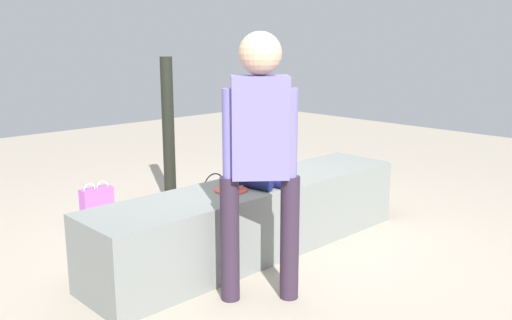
# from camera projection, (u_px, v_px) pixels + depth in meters

# --- Properties ---
(ground_plane) EXTENTS (12.00, 12.00, 0.00)m
(ground_plane) POSITION_uv_depth(u_px,v_px,m) (256.00, 251.00, 3.91)
(ground_plane) COLOR #A99D8B
(concrete_ledge) EXTENTS (2.54, 0.55, 0.50)m
(concrete_ledge) POSITION_uv_depth(u_px,v_px,m) (256.00, 218.00, 3.86)
(concrete_ledge) COLOR gray
(concrete_ledge) RESTS_ON ground_plane
(child_seated) EXTENTS (0.28, 0.33, 0.48)m
(child_seated) POSITION_uv_depth(u_px,v_px,m) (254.00, 154.00, 3.73)
(child_seated) COLOR #161C50
(child_seated) RESTS_ON concrete_ledge
(adult_standing) EXTENTS (0.37, 0.34, 1.53)m
(adult_standing) POSITION_uv_depth(u_px,v_px,m) (260.00, 144.00, 3.00)
(adult_standing) COLOR #312335
(adult_standing) RESTS_ON ground_plane
(cake_plate) EXTENTS (0.22, 0.22, 0.07)m
(cake_plate) POSITION_uv_depth(u_px,v_px,m) (231.00, 188.00, 3.61)
(cake_plate) COLOR #E0594C
(cake_plate) RESTS_ON concrete_ledge
(gift_bag) EXTENTS (0.26, 0.11, 0.35)m
(gift_bag) POSITION_uv_depth(u_px,v_px,m) (97.00, 205.00, 4.48)
(gift_bag) COLOR #B259BF
(gift_bag) RESTS_ON ground_plane
(railing_post) EXTENTS (0.36, 0.36, 1.33)m
(railing_post) POSITION_uv_depth(u_px,v_px,m) (169.00, 146.00, 5.01)
(railing_post) COLOR black
(railing_post) RESTS_ON ground_plane
(water_bottle_near_gift) EXTENTS (0.06, 0.06, 0.18)m
(water_bottle_near_gift) POSITION_uv_depth(u_px,v_px,m) (286.00, 199.00, 4.91)
(water_bottle_near_gift) COLOR silver
(water_bottle_near_gift) RESTS_ON ground_plane
(water_bottle_far_side) EXTENTS (0.06, 0.06, 0.24)m
(water_bottle_far_side) POSITION_uv_depth(u_px,v_px,m) (243.00, 185.00, 5.25)
(water_bottle_far_side) COLOR silver
(water_bottle_far_side) RESTS_ON ground_plane
(party_cup_red) EXTENTS (0.07, 0.07, 0.10)m
(party_cup_red) POSITION_uv_depth(u_px,v_px,m) (151.00, 228.00, 4.23)
(party_cup_red) COLOR red
(party_cup_red) RESTS_ON ground_plane
(handbag_black_leather) EXTENTS (0.32, 0.11, 0.30)m
(handbag_black_leather) POSITION_uv_depth(u_px,v_px,m) (214.00, 195.00, 4.96)
(handbag_black_leather) COLOR black
(handbag_black_leather) RESTS_ON ground_plane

